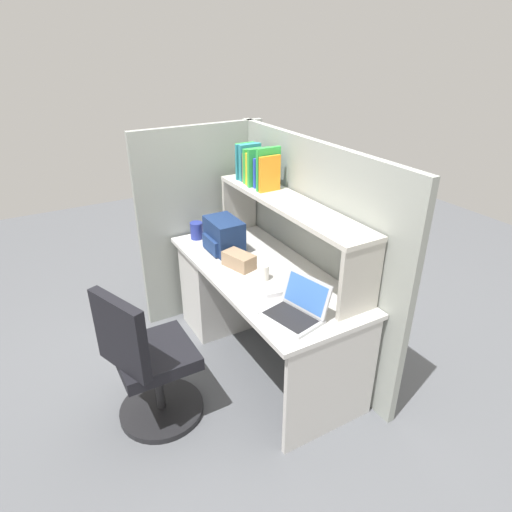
{
  "coord_description": "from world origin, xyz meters",
  "views": [
    {
      "loc": [
        2.21,
        -1.32,
        2.13
      ],
      "look_at": [
        0.0,
        -0.05,
        0.85
      ],
      "focal_mm": 30.91,
      "sensor_mm": 36.0,
      "label": 1
    }
  ],
  "objects_px": {
    "backpack": "(223,236)",
    "tissue_box": "(239,260)",
    "paper_cup": "(263,272)",
    "snack_canister": "(197,231)",
    "office_chair": "(149,367)",
    "laptop": "(297,309)",
    "computer_mouse": "(273,293)"
  },
  "relations": [
    {
      "from": "laptop",
      "to": "snack_canister",
      "type": "distance_m",
      "value": 1.25
    },
    {
      "from": "paper_cup",
      "to": "office_chair",
      "type": "distance_m",
      "value": 0.9
    },
    {
      "from": "backpack",
      "to": "computer_mouse",
      "type": "relative_size",
      "value": 2.88
    },
    {
      "from": "backpack",
      "to": "office_chair",
      "type": "xyz_separation_m",
      "value": [
        0.57,
        -0.78,
        -0.45
      ]
    },
    {
      "from": "laptop",
      "to": "tissue_box",
      "type": "relative_size",
      "value": 1.64
    },
    {
      "from": "backpack",
      "to": "office_chair",
      "type": "height_order",
      "value": "backpack"
    },
    {
      "from": "backpack",
      "to": "snack_canister",
      "type": "height_order",
      "value": "backpack"
    },
    {
      "from": "computer_mouse",
      "to": "backpack",
      "type": "bearing_deg",
      "value": -171.73
    },
    {
      "from": "paper_cup",
      "to": "snack_canister",
      "type": "relative_size",
      "value": 0.79
    },
    {
      "from": "tissue_box",
      "to": "computer_mouse",
      "type": "bearing_deg",
      "value": -15.92
    },
    {
      "from": "backpack",
      "to": "tissue_box",
      "type": "xyz_separation_m",
      "value": [
        0.29,
        -0.03,
        -0.06
      ]
    },
    {
      "from": "office_chair",
      "to": "backpack",
      "type": "bearing_deg",
      "value": -75.17
    },
    {
      "from": "backpack",
      "to": "tissue_box",
      "type": "relative_size",
      "value": 1.36
    },
    {
      "from": "computer_mouse",
      "to": "snack_canister",
      "type": "xyz_separation_m",
      "value": [
        -1.0,
        -0.07,
        0.05
      ]
    },
    {
      "from": "backpack",
      "to": "tissue_box",
      "type": "distance_m",
      "value": 0.3
    },
    {
      "from": "computer_mouse",
      "to": "paper_cup",
      "type": "height_order",
      "value": "paper_cup"
    },
    {
      "from": "computer_mouse",
      "to": "paper_cup",
      "type": "distance_m",
      "value": 0.21
    },
    {
      "from": "snack_canister",
      "to": "paper_cup",
      "type": "bearing_deg",
      "value": 8.34
    },
    {
      "from": "tissue_box",
      "to": "snack_canister",
      "type": "xyz_separation_m",
      "value": [
        -0.58,
        -0.06,
        0.01
      ]
    },
    {
      "from": "paper_cup",
      "to": "tissue_box",
      "type": "height_order",
      "value": "paper_cup"
    },
    {
      "from": "backpack",
      "to": "paper_cup",
      "type": "height_order",
      "value": "backpack"
    },
    {
      "from": "laptop",
      "to": "backpack",
      "type": "bearing_deg",
      "value": 178.69
    },
    {
      "from": "tissue_box",
      "to": "snack_canister",
      "type": "bearing_deg",
      "value": 169.27
    },
    {
      "from": "laptop",
      "to": "paper_cup",
      "type": "relative_size",
      "value": 3.52
    },
    {
      "from": "backpack",
      "to": "tissue_box",
      "type": "bearing_deg",
      "value": -5.23
    },
    {
      "from": "backpack",
      "to": "office_chair",
      "type": "distance_m",
      "value": 1.06
    },
    {
      "from": "snack_canister",
      "to": "office_chair",
      "type": "height_order",
      "value": "office_chair"
    },
    {
      "from": "backpack",
      "to": "paper_cup",
      "type": "xyz_separation_m",
      "value": [
        0.51,
        0.03,
        -0.06
      ]
    },
    {
      "from": "backpack",
      "to": "paper_cup",
      "type": "distance_m",
      "value": 0.52
    },
    {
      "from": "backpack",
      "to": "paper_cup",
      "type": "relative_size",
      "value": 2.93
    },
    {
      "from": "laptop",
      "to": "backpack",
      "type": "height_order",
      "value": "backpack"
    },
    {
      "from": "office_chair",
      "to": "laptop",
      "type": "bearing_deg",
      "value": -138.86
    }
  ]
}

